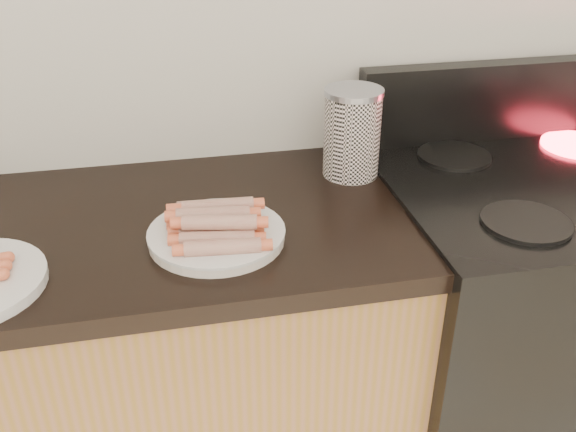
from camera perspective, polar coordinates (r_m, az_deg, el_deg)
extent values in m
cube|color=black|center=(1.83, 19.86, -10.14)|extent=(0.76, 0.65, 0.90)
cube|color=black|center=(1.60, 22.56, 2.73)|extent=(0.76, 0.65, 0.01)
cube|color=black|center=(1.78, 18.37, 9.76)|extent=(0.76, 0.06, 0.20)
cylinder|color=black|center=(1.38, 20.39, -0.52)|extent=(0.18, 0.18, 0.01)
cylinder|color=black|center=(1.64, 14.55, 5.19)|extent=(0.18, 0.18, 0.01)
cylinder|color=white|center=(1.27, -6.35, -1.84)|extent=(0.34, 0.34, 0.02)
cylinder|color=maroon|center=(1.19, -5.98, -2.81)|extent=(0.14, 0.05, 0.03)
cylinder|color=maroon|center=(1.21, -6.16, -2.02)|extent=(0.14, 0.05, 0.03)
cylinder|color=maroon|center=(1.24, -6.33, -1.26)|extent=(0.14, 0.05, 0.03)
cylinder|color=maroon|center=(1.27, -6.49, -0.54)|extent=(0.14, 0.05, 0.03)
cylinder|color=maroon|center=(1.30, -6.64, 0.16)|extent=(0.14, 0.05, 0.03)
cylinder|color=maroon|center=(1.33, -6.79, 0.82)|extent=(0.14, 0.05, 0.03)
cylinder|color=maroon|center=(1.21, -6.31, -0.59)|extent=(0.14, 0.05, 0.03)
cylinder|color=maroon|center=(1.24, -6.47, 0.14)|extent=(0.14, 0.05, 0.03)
cylinder|color=maroon|center=(1.27, -6.63, 0.83)|extent=(0.14, 0.05, 0.03)
cylinder|color=white|center=(1.50, 5.70, 7.13)|extent=(0.13, 0.13, 0.20)
cylinder|color=silver|center=(1.47, 5.90, 10.92)|extent=(0.14, 0.14, 0.01)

